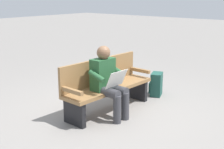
# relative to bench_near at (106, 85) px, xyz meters

# --- Properties ---
(ground_plane) EXTENTS (40.00, 40.00, 0.00)m
(ground_plane) POSITION_rel_bench_near_xyz_m (0.00, 0.07, -0.46)
(ground_plane) COLOR gray
(bench_near) EXTENTS (1.82, 0.55, 0.90)m
(bench_near) POSITION_rel_bench_near_xyz_m (0.00, 0.00, 0.00)
(bench_near) COLOR olive
(bench_near) RESTS_ON ground
(person_seated) EXTENTS (0.58, 0.58, 1.18)m
(person_seated) POSITION_rel_bench_near_xyz_m (0.22, 0.22, 0.17)
(person_seated) COLOR #23512D
(person_seated) RESTS_ON ground
(backpack) EXTENTS (0.37, 0.32, 0.46)m
(backpack) POSITION_rel_bench_near_xyz_m (-1.23, 0.26, -0.23)
(backpack) COLOR #1E4C42
(backpack) RESTS_ON ground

